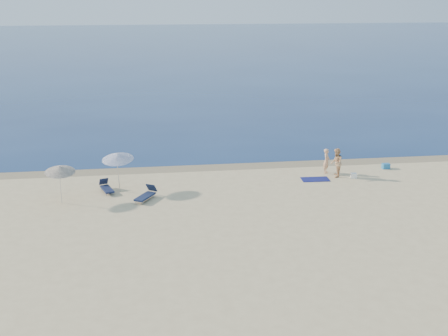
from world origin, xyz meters
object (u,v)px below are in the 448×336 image
Objects in this scene: person_right at (336,163)px; blue_cooler at (386,166)px; person_left at (326,161)px; umbrella_near at (118,157)px.

person_right is 3.84× the size of blue_cooler.
person_right reaches higher than blue_cooler.
umbrella_near reaches higher than person_left.
person_left is 0.88× the size of person_right.
blue_cooler is 0.20× the size of umbrella_near.
blue_cooler is at bearing -53.95° from person_left.
person_right is at bearing -165.40° from blue_cooler.
blue_cooler is (3.79, 1.19, -0.74)m from person_right.
blue_cooler is at bearing 125.64° from person_right.
person_left is at bearing 20.32° from umbrella_near.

